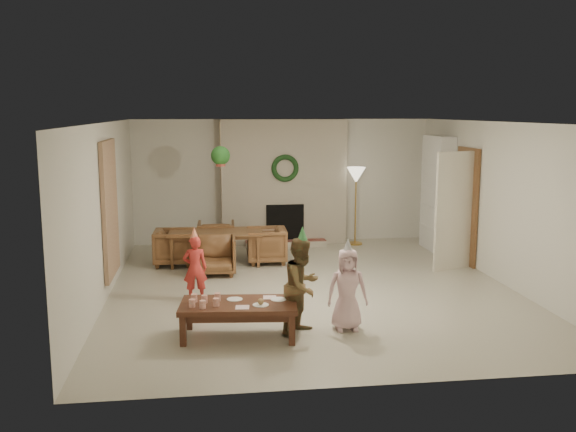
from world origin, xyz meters
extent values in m
plane|color=#B7B29E|center=(0.00, 0.00, 0.00)|extent=(7.00, 7.00, 0.00)
plane|color=white|center=(0.00, 0.00, 2.50)|extent=(7.00, 7.00, 0.00)
plane|color=silver|center=(0.00, 3.50, 1.25)|extent=(7.00, 0.00, 7.00)
plane|color=silver|center=(0.00, -3.50, 1.25)|extent=(7.00, 0.00, 7.00)
plane|color=silver|center=(-3.00, 0.00, 1.25)|extent=(0.00, 7.00, 7.00)
plane|color=silver|center=(3.00, 0.00, 1.25)|extent=(0.00, 7.00, 7.00)
cube|color=#4C2214|center=(0.00, 3.30, 1.25)|extent=(2.50, 0.40, 2.50)
cube|color=maroon|center=(0.00, 2.95, 0.06)|extent=(1.60, 0.30, 0.12)
cube|color=black|center=(0.00, 3.12, 0.45)|extent=(0.75, 0.12, 0.75)
torus|color=#143716|center=(0.00, 3.07, 1.55)|extent=(0.54, 0.10, 0.54)
cylinder|color=gold|center=(1.41, 3.00, 0.02)|extent=(0.29, 0.29, 0.03)
cylinder|color=gold|center=(1.41, 3.00, 0.73)|extent=(0.03, 0.03, 1.40)
cone|color=beige|center=(1.41, 3.00, 1.40)|extent=(0.37, 0.37, 0.31)
cube|color=white|center=(2.84, 2.30, 1.10)|extent=(0.30, 1.00, 2.20)
cube|color=white|center=(2.82, 2.30, 0.45)|extent=(0.30, 0.92, 0.03)
cube|color=white|center=(2.82, 2.30, 0.85)|extent=(0.30, 0.92, 0.03)
cube|color=white|center=(2.82, 2.30, 1.25)|extent=(0.30, 0.92, 0.03)
cube|color=white|center=(2.82, 2.30, 1.65)|extent=(0.30, 0.92, 0.03)
cube|color=maroon|center=(2.80, 2.15, 0.59)|extent=(0.20, 0.40, 0.24)
cube|color=navy|center=(2.80, 2.35, 0.99)|extent=(0.20, 0.44, 0.24)
cube|color=#A89824|center=(2.80, 2.20, 1.38)|extent=(0.20, 0.36, 0.22)
cube|color=brown|center=(2.96, 1.20, 1.02)|extent=(0.05, 0.86, 2.04)
cube|color=beige|center=(2.58, 0.82, 1.00)|extent=(0.77, 0.32, 2.00)
cube|color=tan|center=(-2.96, 0.20, 1.25)|extent=(0.06, 1.20, 2.00)
imported|color=brown|center=(-1.41, 1.72, 0.29)|extent=(1.66, 0.96, 0.57)
imported|color=brown|center=(-1.43, 1.00, 0.32)|extent=(0.70, 0.72, 0.63)
imported|color=brown|center=(-1.38, 2.43, 0.32)|extent=(0.70, 0.72, 0.63)
imported|color=brown|center=(-2.12, 1.74, 0.32)|extent=(0.72, 0.70, 0.63)
imported|color=brown|center=(-0.51, 1.68, 0.32)|extent=(0.72, 0.70, 0.63)
cylinder|color=tan|center=(-1.30, 1.50, 2.15)|extent=(0.01, 0.01, 0.70)
cylinder|color=#9B3E32|center=(-1.30, 1.50, 1.80)|extent=(0.16, 0.16, 0.12)
sphere|color=#1C541C|center=(-1.30, 1.50, 1.92)|extent=(0.32, 0.32, 0.32)
cube|color=#502A1A|center=(-1.21, -1.97, 0.39)|extent=(1.44, 0.82, 0.06)
cube|color=#502A1A|center=(-1.21, -1.97, 0.32)|extent=(1.32, 0.71, 0.08)
cube|color=#502A1A|center=(-1.86, -2.18, 0.18)|extent=(0.08, 0.08, 0.36)
cube|color=#502A1A|center=(-0.62, -2.31, 0.18)|extent=(0.08, 0.08, 0.36)
cube|color=#502A1A|center=(-1.80, -1.63, 0.18)|extent=(0.08, 0.08, 0.36)
cube|color=#502A1A|center=(-0.56, -1.75, 0.18)|extent=(0.08, 0.08, 0.36)
cylinder|color=white|center=(-1.75, -2.07, 0.47)|extent=(0.08, 0.08, 0.10)
cylinder|color=white|center=(-1.73, -1.86, 0.47)|extent=(0.08, 0.08, 0.10)
cylinder|color=white|center=(-1.63, -2.14, 0.47)|extent=(0.08, 0.08, 0.10)
cylinder|color=white|center=(-1.61, -1.93, 0.47)|extent=(0.08, 0.08, 0.10)
cylinder|color=white|center=(-1.47, -2.07, 0.47)|extent=(0.08, 0.08, 0.10)
cylinder|color=white|center=(-1.45, -1.86, 0.47)|extent=(0.08, 0.08, 0.10)
cylinder|color=white|center=(-1.25, -1.84, 0.43)|extent=(0.21, 0.21, 0.01)
cylinder|color=white|center=(-0.96, -2.10, 0.43)|extent=(0.21, 0.21, 0.01)
cylinder|color=white|center=(-0.72, -1.91, 0.43)|extent=(0.21, 0.21, 0.01)
sphere|color=tan|center=(-0.96, -2.10, 0.47)|extent=(0.08, 0.08, 0.07)
cube|color=#EFB0B9|center=(-1.18, -2.16, 0.43)|extent=(0.17, 0.17, 0.01)
cube|color=#EFB0B9|center=(-0.82, -1.82, 0.43)|extent=(0.17, 0.17, 0.01)
imported|color=red|center=(-1.74, -0.43, 0.47)|extent=(0.35, 0.24, 0.94)
cone|color=#EAB14E|center=(-1.74, -0.43, 0.98)|extent=(0.16, 0.16, 0.18)
imported|color=brown|center=(-0.44, -1.92, 0.59)|extent=(0.72, 0.72, 1.18)
cone|color=#47A757|center=(-0.44, -1.92, 1.22)|extent=(0.18, 0.18, 0.19)
imported|color=beige|center=(0.13, -1.88, 0.51)|extent=(0.51, 0.35, 1.02)
cone|color=#BABBC2|center=(0.13, -1.88, 1.06)|extent=(0.16, 0.16, 0.18)
camera|label=1|loc=(-1.58, -9.16, 2.67)|focal=39.27mm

